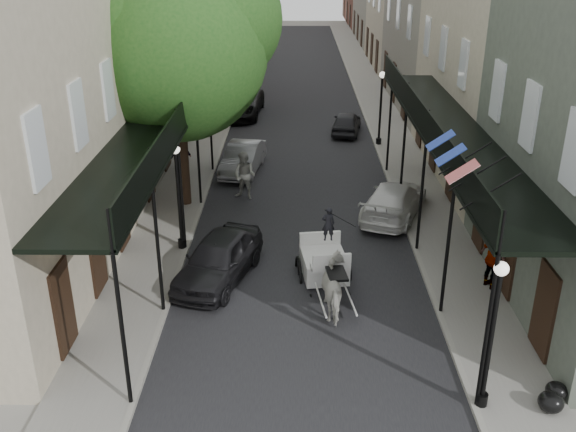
{
  "coord_description": "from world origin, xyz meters",
  "views": [
    {
      "loc": [
        -0.22,
        -13.82,
        10.07
      ],
      "look_at": [
        -0.43,
        5.36,
        1.6
      ],
      "focal_mm": 40.0,
      "sensor_mm": 36.0,
      "label": 1
    }
  ],
  "objects_px": {
    "car_right_near": "(394,200)",
    "pedestrian_walking": "(245,176)",
    "lamppost_right_far": "(381,107)",
    "horse": "(337,288)",
    "carriage": "(322,242)",
    "tree_far": "(225,15)",
    "car_left_mid": "(243,158)",
    "pedestrian_sidewalk_left": "(180,153)",
    "car_right_far": "(347,123)",
    "car_left_near": "(219,258)",
    "tree_near": "(187,40)",
    "pedestrian_sidewalk_right": "(494,259)",
    "lamppost_right_near": "(491,334)",
    "lamppost_left": "(179,196)",
    "car_left_far": "(239,103)"
  },
  "relations": [
    {
      "from": "car_left_far",
      "to": "carriage",
      "type": "bearing_deg",
      "value": -74.07
    },
    {
      "from": "lamppost_right_far",
      "to": "car_right_far",
      "type": "relative_size",
      "value": 1.05
    },
    {
      "from": "carriage",
      "to": "car_right_near",
      "type": "bearing_deg",
      "value": 49.07
    },
    {
      "from": "lamppost_right_far",
      "to": "pedestrian_sidewalk_right",
      "type": "relative_size",
      "value": 1.92
    },
    {
      "from": "tree_near",
      "to": "car_left_mid",
      "type": "relative_size",
      "value": 2.39
    },
    {
      "from": "pedestrian_walking",
      "to": "tree_far",
      "type": "bearing_deg",
      "value": 120.96
    },
    {
      "from": "pedestrian_sidewalk_left",
      "to": "pedestrian_sidewalk_right",
      "type": "height_order",
      "value": "pedestrian_sidewalk_right"
    },
    {
      "from": "horse",
      "to": "car_left_near",
      "type": "xyz_separation_m",
      "value": [
        -3.6,
        1.88,
        -0.06
      ]
    },
    {
      "from": "lamppost_right_near",
      "to": "car_left_far",
      "type": "bearing_deg",
      "value": 106.5
    },
    {
      "from": "carriage",
      "to": "car_right_near",
      "type": "relative_size",
      "value": 0.58
    },
    {
      "from": "horse",
      "to": "pedestrian_sidewalk_left",
      "type": "relative_size",
      "value": 1.17
    },
    {
      "from": "pedestrian_sidewalk_left",
      "to": "horse",
      "type": "bearing_deg",
      "value": 86.33
    },
    {
      "from": "car_right_near",
      "to": "horse",
      "type": "bearing_deg",
      "value": 90.78
    },
    {
      "from": "car_left_mid",
      "to": "car_right_far",
      "type": "height_order",
      "value": "car_left_mid"
    },
    {
      "from": "horse",
      "to": "car_right_far",
      "type": "height_order",
      "value": "horse"
    },
    {
      "from": "tree_near",
      "to": "lamppost_left",
      "type": "bearing_deg",
      "value": -88.66
    },
    {
      "from": "car_left_mid",
      "to": "car_right_far",
      "type": "bearing_deg",
      "value": 58.76
    },
    {
      "from": "carriage",
      "to": "car_left_far",
      "type": "relative_size",
      "value": 0.47
    },
    {
      "from": "lamppost_right_near",
      "to": "pedestrian_sidewalk_right",
      "type": "bearing_deg",
      "value": 72.5
    },
    {
      "from": "tree_near",
      "to": "car_right_near",
      "type": "bearing_deg",
      "value": -8.49
    },
    {
      "from": "pedestrian_sidewalk_right",
      "to": "car_left_mid",
      "type": "relative_size",
      "value": 0.48
    },
    {
      "from": "tree_near",
      "to": "car_left_mid",
      "type": "height_order",
      "value": "tree_near"
    },
    {
      "from": "pedestrian_walking",
      "to": "car_left_far",
      "type": "bearing_deg",
      "value": 118.31
    },
    {
      "from": "car_left_near",
      "to": "car_right_far",
      "type": "xyz_separation_m",
      "value": [
        5.2,
        16.29,
        -0.13
      ]
    },
    {
      "from": "lamppost_right_far",
      "to": "tree_near",
      "type": "bearing_deg",
      "value": -136.69
    },
    {
      "from": "lamppost_right_far",
      "to": "car_left_mid",
      "type": "bearing_deg",
      "value": -149.16
    },
    {
      "from": "lamppost_right_far",
      "to": "tree_far",
      "type": "bearing_deg",
      "value": 143.49
    },
    {
      "from": "pedestrian_sidewalk_left",
      "to": "car_left_mid",
      "type": "distance_m",
      "value": 2.85
    },
    {
      "from": "tree_near",
      "to": "car_left_mid",
      "type": "xyz_separation_m",
      "value": [
        1.6,
        3.82,
        -5.82
      ]
    },
    {
      "from": "pedestrian_sidewalk_left",
      "to": "car_right_near",
      "type": "height_order",
      "value": "pedestrian_sidewalk_left"
    },
    {
      "from": "pedestrian_sidewalk_left",
      "to": "car_right_far",
      "type": "bearing_deg",
      "value": -174.08
    },
    {
      "from": "carriage",
      "to": "pedestrian_walking",
      "type": "relative_size",
      "value": 1.34
    },
    {
      "from": "pedestrian_walking",
      "to": "pedestrian_sidewalk_right",
      "type": "relative_size",
      "value": 1.03
    },
    {
      "from": "car_left_far",
      "to": "horse",
      "type": "bearing_deg",
      "value": -74.6
    },
    {
      "from": "car_right_near",
      "to": "pedestrian_walking",
      "type": "bearing_deg",
      "value": 4.47
    },
    {
      "from": "lamppost_right_far",
      "to": "car_left_mid",
      "type": "height_order",
      "value": "lamppost_right_far"
    },
    {
      "from": "car_right_near",
      "to": "lamppost_right_near",
      "type": "bearing_deg",
      "value": 114.01
    },
    {
      "from": "tree_far",
      "to": "horse",
      "type": "height_order",
      "value": "tree_far"
    },
    {
      "from": "tree_far",
      "to": "lamppost_left",
      "type": "xyz_separation_m",
      "value": [
        0.15,
        -18.18,
        -3.79
      ]
    },
    {
      "from": "pedestrian_sidewalk_left",
      "to": "pedestrian_sidewalk_right",
      "type": "xyz_separation_m",
      "value": [
        11.24,
        -10.6,
        0.17
      ]
    },
    {
      "from": "horse",
      "to": "carriage",
      "type": "distance_m",
      "value": 2.48
    },
    {
      "from": "lamppost_left",
      "to": "car_right_far",
      "type": "height_order",
      "value": "lamppost_left"
    },
    {
      "from": "pedestrian_walking",
      "to": "pedestrian_sidewalk_left",
      "type": "relative_size",
      "value": 1.24
    },
    {
      "from": "lamppost_right_far",
      "to": "car_right_near",
      "type": "height_order",
      "value": "lamppost_right_far"
    },
    {
      "from": "car_right_near",
      "to": "pedestrian_sidewalk_left",
      "type": "bearing_deg",
      "value": -7.42
    },
    {
      "from": "lamppost_right_far",
      "to": "car_left_near",
      "type": "height_order",
      "value": "lamppost_right_far"
    },
    {
      "from": "lamppost_left",
      "to": "car_left_near",
      "type": "distance_m",
      "value": 2.83
    },
    {
      "from": "horse",
      "to": "car_right_far",
      "type": "xyz_separation_m",
      "value": [
        1.6,
        18.17,
        -0.19
      ]
    },
    {
      "from": "car_left_far",
      "to": "car_right_near",
      "type": "height_order",
      "value": "car_left_far"
    },
    {
      "from": "horse",
      "to": "car_left_mid",
      "type": "xyz_separation_m",
      "value": [
        -3.6,
        11.88,
        -0.13
      ]
    }
  ]
}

